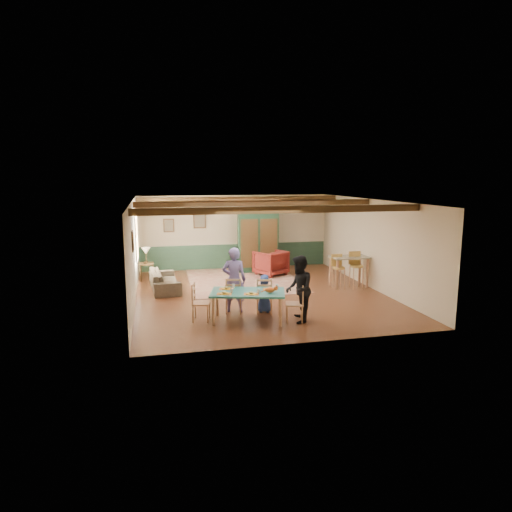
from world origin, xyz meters
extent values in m
plane|color=#4B2415|center=(0.00, 0.00, 0.00)|extent=(8.00, 8.00, 0.00)
cube|color=beige|center=(0.00, 4.00, 1.35)|extent=(7.00, 0.02, 2.70)
cube|color=beige|center=(-3.50, 0.00, 1.35)|extent=(0.02, 8.00, 2.70)
cube|color=beige|center=(3.50, 0.00, 1.35)|extent=(0.02, 8.00, 2.70)
cube|color=white|center=(0.00, 0.00, 2.70)|extent=(7.00, 8.00, 0.02)
cube|color=#213D2B|center=(0.00, 3.98, 0.45)|extent=(6.95, 0.03, 0.90)
cube|color=#31200D|center=(0.00, -2.30, 2.61)|extent=(6.95, 0.16, 0.16)
cube|color=#31200D|center=(0.00, 0.40, 2.61)|extent=(6.95, 0.16, 0.16)
cube|color=#31200D|center=(0.00, 3.00, 2.61)|extent=(6.95, 0.16, 0.16)
imported|color=slate|center=(-1.04, -1.52, 0.82)|extent=(0.68, 0.53, 1.64)
imported|color=black|center=(0.28, -2.66, 0.79)|extent=(0.77, 0.89, 1.57)
imported|color=navy|center=(-0.30, -1.71, 0.48)|extent=(0.53, 0.41, 0.96)
cube|color=tan|center=(-0.12, 1.86, 0.01)|extent=(3.61, 4.25, 0.01)
cube|color=black|center=(0.68, 3.19, 1.10)|extent=(1.61, 0.76, 2.21)
imported|color=#450D0D|center=(0.96, 2.47, 0.43)|extent=(1.27, 1.28, 0.86)
imported|color=#352C21|center=(-2.67, 1.19, 0.29)|extent=(0.92, 2.05, 0.58)
camera|label=1|loc=(-3.00, -12.47, 3.37)|focal=32.00mm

